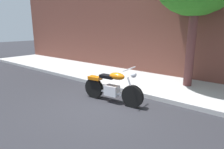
% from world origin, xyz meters
% --- Properties ---
extents(ground_plane, '(60.00, 60.00, 0.00)m').
position_xyz_m(ground_plane, '(0.00, 0.00, 0.00)').
color(ground_plane, '#28282D').
extents(sidewalk, '(22.92, 2.93, 0.14)m').
position_xyz_m(sidewalk, '(0.00, 2.91, 0.07)').
color(sidewalk, '#B0B0B0').
rests_on(sidewalk, ground).
extents(motorcycle, '(2.13, 0.70, 1.17)m').
position_xyz_m(motorcycle, '(-0.16, 0.46, 0.47)').
color(motorcycle, black).
rests_on(motorcycle, ground).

